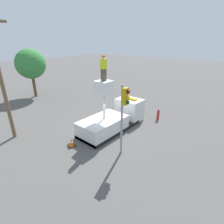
{
  "coord_description": "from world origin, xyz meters",
  "views": [
    {
      "loc": [
        -9.64,
        -8.5,
        6.95
      ],
      "look_at": [
        -1.28,
        -1.35,
        2.36
      ],
      "focal_mm": 28.0,
      "sensor_mm": 36.0,
      "label": 1
    }
  ],
  "objects": [
    {
      "name": "worker",
      "position": [
        -0.61,
        0.0,
        5.09
      ],
      "size": [
        0.4,
        0.26,
        1.75
      ],
      "color": "brown",
      "rests_on": "bucket_truck"
    },
    {
      "name": "traffic_light_pole",
      "position": [
        -1.94,
        -2.84,
        3.27
      ],
      "size": [
        0.34,
        0.57,
        4.61
      ],
      "color": "gray",
      "rests_on": "ground"
    },
    {
      "name": "bucket_truck",
      "position": [
        0.47,
        0.0,
        0.84
      ],
      "size": [
        6.31,
        2.33,
        4.21
      ],
      "color": "black",
      "rests_on": "ground"
    },
    {
      "name": "fire_hydrant",
      "position": [
        4.43,
        -2.1,
        0.5
      ],
      "size": [
        0.47,
        0.23,
        1.01
      ],
      "color": "#B2231E",
      "rests_on": "ground"
    },
    {
      "name": "traffic_cone_rear",
      "position": [
        -3.57,
        0.43,
        0.3
      ],
      "size": [
        0.5,
        0.5,
        0.63
      ],
      "color": "black",
      "rests_on": "ground"
    },
    {
      "name": "ground_plane",
      "position": [
        0.0,
        0.0,
        0.0
      ],
      "size": [
        120.0,
        120.0,
        0.0
      ],
      "primitive_type": "plane",
      "color": "#565451"
    },
    {
      "name": "tree_left_bg",
      "position": [
        0.63,
        13.53,
        4.14
      ],
      "size": [
        3.62,
        3.62,
        5.97
      ],
      "color": "brown",
      "rests_on": "ground"
    },
    {
      "name": "utility_pole",
      "position": [
        -5.61,
        4.84,
        4.63
      ],
      "size": [
        2.2,
        0.26,
        8.61
      ],
      "color": "brown",
      "rests_on": "ground"
    }
  ]
}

